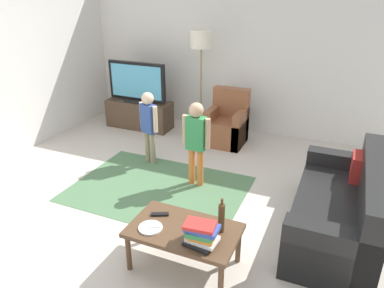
# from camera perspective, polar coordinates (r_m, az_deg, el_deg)

# --- Properties ---
(ground) EXTENTS (7.80, 7.80, 0.00)m
(ground) POSITION_cam_1_polar(r_m,az_deg,el_deg) (4.34, -3.21, -10.84)
(ground) COLOR beige
(wall_back) EXTENTS (6.00, 0.12, 2.70)m
(wall_back) POSITION_cam_1_polar(r_m,az_deg,el_deg) (6.49, 8.72, 13.62)
(wall_back) COLOR silver
(wall_back) RESTS_ON ground
(area_rug) EXTENTS (2.20, 1.60, 0.01)m
(area_rug) POSITION_cam_1_polar(r_m,az_deg,el_deg) (4.84, -5.28, -6.92)
(area_rug) COLOR #4C724C
(area_rug) RESTS_ON ground
(tv_stand) EXTENTS (1.20, 0.44, 0.50)m
(tv_stand) POSITION_cam_1_polar(r_m,az_deg,el_deg) (6.84, -8.17, 4.57)
(tv_stand) COLOR #4C3828
(tv_stand) RESTS_ON ground
(tv) EXTENTS (1.10, 0.28, 0.71)m
(tv) POSITION_cam_1_polar(r_m,az_deg,el_deg) (6.65, -8.56, 9.44)
(tv) COLOR black
(tv) RESTS_ON tv_stand
(couch) EXTENTS (0.80, 1.80, 0.86)m
(couch) POSITION_cam_1_polar(r_m,az_deg,el_deg) (4.17, 22.42, -9.70)
(couch) COLOR black
(couch) RESTS_ON ground
(armchair) EXTENTS (0.60, 0.60, 0.90)m
(armchair) POSITION_cam_1_polar(r_m,az_deg,el_deg) (6.10, 5.52, 2.86)
(armchair) COLOR brown
(armchair) RESTS_ON ground
(floor_lamp) EXTENTS (0.36, 0.36, 1.78)m
(floor_lamp) POSITION_cam_1_polar(r_m,az_deg,el_deg) (6.14, 1.47, 15.15)
(floor_lamp) COLOR #262626
(floor_lamp) RESTS_ON ground
(child_near_tv) EXTENTS (0.34, 0.20, 1.08)m
(child_near_tv) POSITION_cam_1_polar(r_m,az_deg,el_deg) (5.29, -6.75, 3.50)
(child_near_tv) COLOR gray
(child_near_tv) RESTS_ON ground
(child_center) EXTENTS (0.38, 0.18, 1.13)m
(child_center) POSITION_cam_1_polar(r_m,az_deg,el_deg) (4.63, 0.65, 1.11)
(child_center) COLOR orange
(child_center) RESTS_ON ground
(coffee_table) EXTENTS (1.00, 0.60, 0.42)m
(coffee_table) POSITION_cam_1_polar(r_m,az_deg,el_deg) (3.45, -1.25, -13.66)
(coffee_table) COLOR #513823
(coffee_table) RESTS_ON ground
(book_stack) EXTENTS (0.30, 0.26, 0.20)m
(book_stack) POSITION_cam_1_polar(r_m,az_deg,el_deg) (3.20, 1.50, -13.71)
(book_stack) COLOR black
(book_stack) RESTS_ON coffee_table
(bottle) EXTENTS (0.06, 0.06, 0.34)m
(bottle) POSITION_cam_1_polar(r_m,az_deg,el_deg) (3.31, 4.60, -11.33)
(bottle) COLOR #4C3319
(bottle) RESTS_ON coffee_table
(tv_remote) EXTENTS (0.17, 0.12, 0.02)m
(tv_remote) POSITION_cam_1_polar(r_m,az_deg,el_deg) (3.59, -5.01, -10.82)
(tv_remote) COLOR black
(tv_remote) RESTS_ON coffee_table
(plate) EXTENTS (0.22, 0.22, 0.02)m
(plate) POSITION_cam_1_polar(r_m,az_deg,el_deg) (3.43, -6.48, -12.81)
(plate) COLOR white
(plate) RESTS_ON coffee_table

